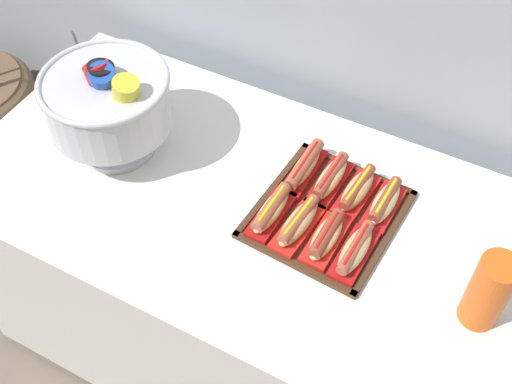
{
  "coord_description": "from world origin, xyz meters",
  "views": [
    {
      "loc": [
        0.44,
        -0.9,
        2.05
      ],
      "look_at": [
        -0.04,
        0.01,
        0.82
      ],
      "focal_mm": 45.15,
      "sensor_mm": 36.0,
      "label": 1
    }
  ],
  "objects_px": {
    "hot_dog_3": "(355,251)",
    "hot_dog_6": "(357,191)",
    "hot_dog_2": "(326,237)",
    "hot_dog_1": "(298,223)",
    "hot_dog_5": "(330,179)",
    "cup_stack": "(488,292)",
    "hot_dog_0": "(271,211)",
    "punch_bowl": "(109,100)",
    "buffet_table": "(267,287)",
    "serving_tray": "(327,215)",
    "hot_dog_4": "(304,167)",
    "hot_dog_7": "(384,203)"
  },
  "relations": [
    {
      "from": "hot_dog_3",
      "to": "hot_dog_6",
      "type": "bearing_deg",
      "value": 110.65
    },
    {
      "from": "hot_dog_3",
      "to": "hot_dog_6",
      "type": "xyz_separation_m",
      "value": [
        -0.06,
        0.17,
        0.0
      ]
    },
    {
      "from": "hot_dog_2",
      "to": "hot_dog_1",
      "type": "bearing_deg",
      "value": 176.2
    },
    {
      "from": "hot_dog_5",
      "to": "cup_stack",
      "type": "bearing_deg",
      "value": -23.1
    },
    {
      "from": "hot_dog_0",
      "to": "hot_dog_1",
      "type": "distance_m",
      "value": 0.08
    },
    {
      "from": "hot_dog_5",
      "to": "cup_stack",
      "type": "xyz_separation_m",
      "value": [
        0.44,
        -0.19,
        0.07
      ]
    },
    {
      "from": "hot_dog_3",
      "to": "punch_bowl",
      "type": "distance_m",
      "value": 0.72
    },
    {
      "from": "hot_dog_0",
      "to": "hot_dog_1",
      "type": "relative_size",
      "value": 0.96
    },
    {
      "from": "buffet_table",
      "to": "punch_bowl",
      "type": "distance_m",
      "value": 0.71
    },
    {
      "from": "hot_dog_2",
      "to": "punch_bowl",
      "type": "bearing_deg",
      "value": 176.35
    },
    {
      "from": "hot_dog_6",
      "to": "cup_stack",
      "type": "xyz_separation_m",
      "value": [
        0.36,
        -0.18,
        0.07
      ]
    },
    {
      "from": "buffet_table",
      "to": "hot_dog_0",
      "type": "relative_size",
      "value": 9.47
    },
    {
      "from": "serving_tray",
      "to": "hot_dog_4",
      "type": "distance_m",
      "value": 0.14
    },
    {
      "from": "serving_tray",
      "to": "hot_dog_0",
      "type": "height_order",
      "value": "hot_dog_0"
    },
    {
      "from": "hot_dog_4",
      "to": "cup_stack",
      "type": "distance_m",
      "value": 0.55
    },
    {
      "from": "punch_bowl",
      "to": "hot_dog_7",
      "type": "bearing_deg",
      "value": 9.49
    },
    {
      "from": "cup_stack",
      "to": "hot_dog_6",
      "type": "bearing_deg",
      "value": 153.38
    },
    {
      "from": "hot_dog_3",
      "to": "cup_stack",
      "type": "relative_size",
      "value": 0.84
    },
    {
      "from": "buffet_table",
      "to": "hot_dog_6",
      "type": "xyz_separation_m",
      "value": [
        0.18,
        0.13,
        0.41
      ]
    },
    {
      "from": "serving_tray",
      "to": "hot_dog_1",
      "type": "height_order",
      "value": "hot_dog_1"
    },
    {
      "from": "hot_dog_2",
      "to": "hot_dog_0",
      "type": "bearing_deg",
      "value": 176.2
    },
    {
      "from": "hot_dog_1",
      "to": "punch_bowl",
      "type": "height_order",
      "value": "punch_bowl"
    },
    {
      "from": "hot_dog_0",
      "to": "hot_dog_7",
      "type": "bearing_deg",
      "value": 32.46
    },
    {
      "from": "serving_tray",
      "to": "cup_stack",
      "type": "relative_size",
      "value": 1.89
    },
    {
      "from": "hot_dog_2",
      "to": "hot_dog_6",
      "type": "height_order",
      "value": "hot_dog_6"
    },
    {
      "from": "hot_dog_1",
      "to": "punch_bowl",
      "type": "xyz_separation_m",
      "value": [
        -0.55,
        0.04,
        0.13
      ]
    },
    {
      "from": "hot_dog_2",
      "to": "hot_dog_7",
      "type": "height_order",
      "value": "hot_dog_7"
    },
    {
      "from": "serving_tray",
      "to": "hot_dog_7",
      "type": "distance_m",
      "value": 0.14
    },
    {
      "from": "hot_dog_5",
      "to": "hot_dog_2",
      "type": "bearing_deg",
      "value": -69.35
    },
    {
      "from": "buffet_table",
      "to": "cup_stack",
      "type": "xyz_separation_m",
      "value": [
        0.54,
        -0.05,
        0.48
      ]
    },
    {
      "from": "hot_dog_1",
      "to": "hot_dog_0",
      "type": "bearing_deg",
      "value": 176.2
    },
    {
      "from": "hot_dog_1",
      "to": "hot_dog_3",
      "type": "xyz_separation_m",
      "value": [
        0.15,
        -0.01,
        -0.0
      ]
    },
    {
      "from": "hot_dog_0",
      "to": "hot_dog_2",
      "type": "height_order",
      "value": "same"
    },
    {
      "from": "serving_tray",
      "to": "hot_dog_0",
      "type": "bearing_deg",
      "value": -147.54
    },
    {
      "from": "hot_dog_5",
      "to": "hot_dog_6",
      "type": "bearing_deg",
      "value": -3.8
    },
    {
      "from": "hot_dog_6",
      "to": "punch_bowl",
      "type": "relative_size",
      "value": 0.52
    },
    {
      "from": "buffet_table",
      "to": "hot_dog_1",
      "type": "distance_m",
      "value": 0.42
    },
    {
      "from": "hot_dog_2",
      "to": "hot_dog_5",
      "type": "bearing_deg",
      "value": 110.65
    },
    {
      "from": "hot_dog_1",
      "to": "hot_dog_5",
      "type": "distance_m",
      "value": 0.17
    },
    {
      "from": "serving_tray",
      "to": "hot_dog_3",
      "type": "bearing_deg",
      "value": -40.05
    },
    {
      "from": "hot_dog_0",
      "to": "hot_dog_6",
      "type": "relative_size",
      "value": 1.02
    },
    {
      "from": "serving_tray",
      "to": "punch_bowl",
      "type": "relative_size",
      "value": 1.16
    },
    {
      "from": "hot_dog_0",
      "to": "hot_dog_2",
      "type": "distance_m",
      "value": 0.15
    },
    {
      "from": "hot_dog_1",
      "to": "hot_dog_7",
      "type": "bearing_deg",
      "value": 43.93
    },
    {
      "from": "hot_dog_1",
      "to": "cup_stack",
      "type": "relative_size",
      "value": 0.9
    },
    {
      "from": "punch_bowl",
      "to": "cup_stack",
      "type": "relative_size",
      "value": 1.63
    },
    {
      "from": "hot_dog_0",
      "to": "hot_dog_7",
      "type": "height_order",
      "value": "same"
    },
    {
      "from": "cup_stack",
      "to": "serving_tray",
      "type": "bearing_deg",
      "value": 165.96
    },
    {
      "from": "punch_bowl",
      "to": "hot_dog_5",
      "type": "bearing_deg",
      "value": 12.9
    },
    {
      "from": "serving_tray",
      "to": "punch_bowl",
      "type": "xyz_separation_m",
      "value": [
        -0.6,
        -0.04,
        0.16
      ]
    }
  ]
}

